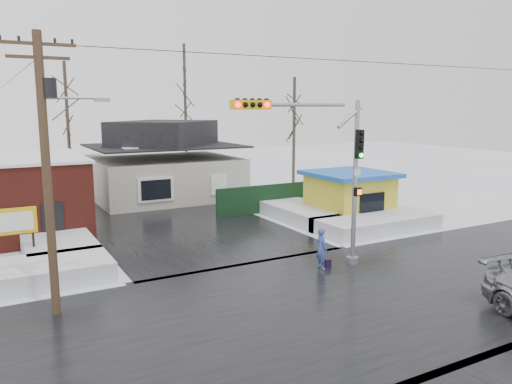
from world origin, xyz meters
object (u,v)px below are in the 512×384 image
utility_pole (48,159)px  marquee_sign (8,224)px  traffic_signal (326,162)px  pedestrian (322,249)px  kiosk (349,195)px

utility_pole → marquee_sign: (-1.07, 5.99, -3.19)m
traffic_signal → utility_pole: (-10.36, 0.53, 0.57)m
marquee_sign → pedestrian: size_ratio=1.46×
marquee_sign → utility_pole: bearing=-79.9°
utility_pole → kiosk: (17.43, 6.49, -3.65)m
marquee_sign → pedestrian: (11.38, -6.43, -1.05)m
pedestrian → marquee_sign: bearing=65.3°
marquee_sign → kiosk: bearing=1.6°
traffic_signal → marquee_sign: 13.42m
traffic_signal → pedestrian: bearing=117.0°
utility_pole → pedestrian: 11.16m
utility_pole → kiosk: utility_pole is taller
kiosk → pedestrian: (-7.12, -6.93, -0.59)m
utility_pole → marquee_sign: 6.87m
marquee_sign → kiosk: (18.50, 0.50, -0.46)m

